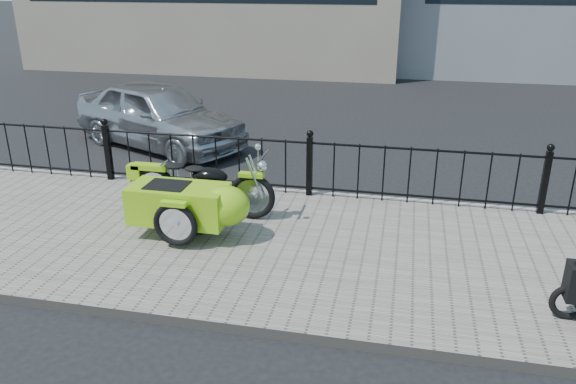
# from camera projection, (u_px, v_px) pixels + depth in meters

# --- Properties ---
(ground) EXTENTS (120.00, 120.00, 0.00)m
(ground) POSITION_uv_depth(u_px,v_px,m) (293.00, 236.00, 7.94)
(ground) COLOR black
(ground) RESTS_ON ground
(sidewalk) EXTENTS (30.00, 3.80, 0.12)m
(sidewalk) POSITION_uv_depth(u_px,v_px,m) (285.00, 248.00, 7.46)
(sidewalk) COLOR #6D675C
(sidewalk) RESTS_ON ground
(curb) EXTENTS (30.00, 0.10, 0.12)m
(curb) POSITION_uv_depth(u_px,v_px,m) (311.00, 195.00, 9.23)
(curb) COLOR gray
(curb) RESTS_ON ground
(iron_fence) EXTENTS (14.11, 0.11, 1.08)m
(iron_fence) POSITION_uv_depth(u_px,v_px,m) (309.00, 167.00, 8.91)
(iron_fence) COLOR black
(iron_fence) RESTS_ON sidewalk
(motorcycle_sidecar) EXTENTS (2.28, 1.48, 0.98)m
(motorcycle_sidecar) POSITION_uv_depth(u_px,v_px,m) (195.00, 200.00, 7.60)
(motorcycle_sidecar) COLOR black
(motorcycle_sidecar) RESTS_ON sidewalk
(spare_tire) EXTENTS (0.66, 0.11, 0.66)m
(spare_tire) POSITION_uv_depth(u_px,v_px,m) (196.00, 212.00, 7.59)
(spare_tire) COLOR black
(spare_tire) RESTS_ON sidewalk
(sedan_car) EXTENTS (4.36, 3.17, 1.38)m
(sedan_car) POSITION_uv_depth(u_px,v_px,m) (159.00, 115.00, 11.76)
(sedan_car) COLOR #A5A8AC
(sedan_car) RESTS_ON ground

